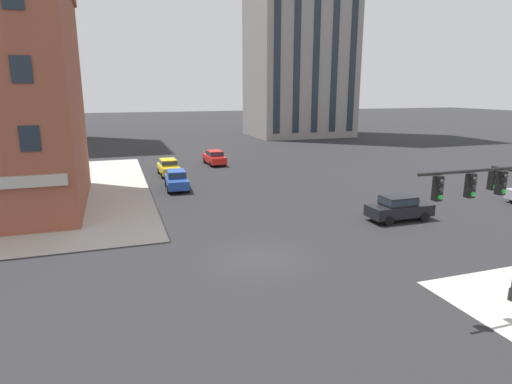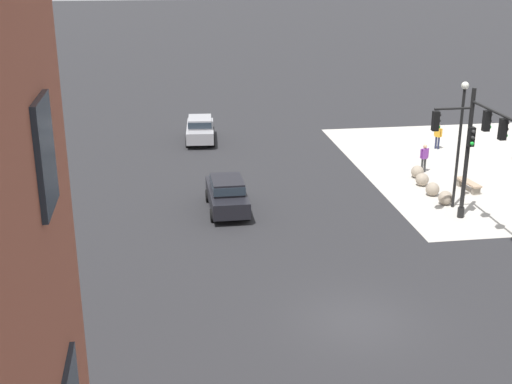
{
  "view_description": "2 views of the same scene",
  "coord_description": "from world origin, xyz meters",
  "px_view_note": "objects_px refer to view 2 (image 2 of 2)",
  "views": [
    {
      "loc": [
        -6.63,
        -19.61,
        8.52
      ],
      "look_at": [
        0.7,
        2.3,
        2.99
      ],
      "focal_mm": 29.81,
      "sensor_mm": 36.0,
      "label": 1
    },
    {
      "loc": [
        -19.95,
        6.5,
        12.17
      ],
      "look_at": [
        0.88,
        3.43,
        4.62
      ],
      "focal_mm": 47.65,
      "sensor_mm": 36.0,
      "label": 2
    }
  ],
  "objects_px": {
    "car_cross_eastbound": "(200,128)",
    "bollard_sphere_curb_c": "(422,179)",
    "bollard_sphere_curb_a": "(445,198)",
    "car_main_southbound_far": "(227,193)",
    "bench_near_signal": "(468,184)",
    "street_lamp_corner_near": "(460,132)",
    "traffic_signal_main": "(477,141)",
    "pedestrian_near_bench": "(424,156)",
    "pedestrian_walking_east": "(438,135)",
    "bollard_sphere_curb_d": "(417,172)",
    "bollard_sphere_curb_b": "(433,189)"
  },
  "relations": [
    {
      "from": "bench_near_signal",
      "to": "street_lamp_corner_near",
      "type": "xyz_separation_m",
      "value": [
        -2.28,
        1.87,
        3.55
      ]
    },
    {
      "from": "bollard_sphere_curb_b",
      "to": "bench_near_signal",
      "type": "bearing_deg",
      "value": -76.47
    },
    {
      "from": "bollard_sphere_curb_b",
      "to": "car_main_southbound_far",
      "type": "height_order",
      "value": "car_main_southbound_far"
    },
    {
      "from": "traffic_signal_main",
      "to": "pedestrian_walking_east",
      "type": "relative_size",
      "value": 3.9
    },
    {
      "from": "bollard_sphere_curb_c",
      "to": "car_main_southbound_far",
      "type": "relative_size",
      "value": 0.16
    },
    {
      "from": "bollard_sphere_curb_a",
      "to": "bollard_sphere_curb_d",
      "type": "xyz_separation_m",
      "value": [
        4.27,
        -0.16,
        0.0
      ]
    },
    {
      "from": "traffic_signal_main",
      "to": "car_main_southbound_far",
      "type": "bearing_deg",
      "value": 71.01
    },
    {
      "from": "car_main_southbound_far",
      "to": "bollard_sphere_curb_b",
      "type": "bearing_deg",
      "value": -86.9
    },
    {
      "from": "traffic_signal_main",
      "to": "bollard_sphere_curb_a",
      "type": "height_order",
      "value": "traffic_signal_main"
    },
    {
      "from": "bench_near_signal",
      "to": "traffic_signal_main",
      "type": "bearing_deg",
      "value": 154.97
    },
    {
      "from": "traffic_signal_main",
      "to": "bollard_sphere_curb_b",
      "type": "distance_m",
      "value": 5.73
    },
    {
      "from": "bollard_sphere_curb_c",
      "to": "bench_near_signal",
      "type": "distance_m",
      "value": 2.42
    },
    {
      "from": "traffic_signal_main",
      "to": "car_main_southbound_far",
      "type": "distance_m",
      "value": 11.89
    },
    {
      "from": "bollard_sphere_curb_a",
      "to": "pedestrian_near_bench",
      "type": "bearing_deg",
      "value": -9.55
    },
    {
      "from": "traffic_signal_main",
      "to": "car_main_southbound_far",
      "type": "xyz_separation_m",
      "value": [
        3.72,
        10.82,
        -3.22
      ]
    },
    {
      "from": "car_main_southbound_far",
      "to": "car_cross_eastbound",
      "type": "relative_size",
      "value": 0.97
    },
    {
      "from": "pedestrian_near_bench",
      "to": "bollard_sphere_curb_d",
      "type": "bearing_deg",
      "value": 142.34
    },
    {
      "from": "bollard_sphere_curb_a",
      "to": "pedestrian_walking_east",
      "type": "height_order",
      "value": "pedestrian_walking_east"
    },
    {
      "from": "bollard_sphere_curb_a",
      "to": "street_lamp_corner_near",
      "type": "distance_m",
      "value": 3.55
    },
    {
      "from": "car_cross_eastbound",
      "to": "bollard_sphere_curb_d",
      "type": "bearing_deg",
      "value": -129.19
    },
    {
      "from": "bollard_sphere_curb_c",
      "to": "car_cross_eastbound",
      "type": "height_order",
      "value": "car_cross_eastbound"
    },
    {
      "from": "bollard_sphere_curb_c",
      "to": "street_lamp_corner_near",
      "type": "bearing_deg",
      "value": -174.62
    },
    {
      "from": "bollard_sphere_curb_d",
      "to": "pedestrian_near_bench",
      "type": "xyz_separation_m",
      "value": [
        0.92,
        -0.71,
        0.59
      ]
    },
    {
      "from": "bollard_sphere_curb_c",
      "to": "bench_near_signal",
      "type": "xyz_separation_m",
      "value": [
        -1.05,
        -2.19,
        -0.03
      ]
    },
    {
      "from": "street_lamp_corner_near",
      "to": "car_main_southbound_far",
      "type": "distance_m",
      "value": 11.65
    },
    {
      "from": "bollard_sphere_curb_a",
      "to": "car_main_southbound_far",
      "type": "relative_size",
      "value": 0.16
    },
    {
      "from": "car_main_southbound_far",
      "to": "bollard_sphere_curb_a",
      "type": "bearing_deg",
      "value": -93.97
    },
    {
      "from": "bench_near_signal",
      "to": "bollard_sphere_curb_d",
      "type": "bearing_deg",
      "value": 39.25
    },
    {
      "from": "car_cross_eastbound",
      "to": "traffic_signal_main",
      "type": "bearing_deg",
      "value": -145.97
    },
    {
      "from": "bollard_sphere_curb_d",
      "to": "bench_near_signal",
      "type": "distance_m",
      "value": 3.07
    },
    {
      "from": "pedestrian_near_bench",
      "to": "bollard_sphere_curb_c",
      "type": "bearing_deg",
      "value": 157.06
    },
    {
      "from": "bollard_sphere_curb_b",
      "to": "car_cross_eastbound",
      "type": "bearing_deg",
      "value": 42.39
    },
    {
      "from": "bollard_sphere_curb_b",
      "to": "pedestrian_near_bench",
      "type": "bearing_deg",
      "value": -14.71
    },
    {
      "from": "bollard_sphere_curb_b",
      "to": "bollard_sphere_curb_c",
      "type": "bearing_deg",
      "value": -1.94
    },
    {
      "from": "traffic_signal_main",
      "to": "bollard_sphere_curb_c",
      "type": "distance_m",
      "value": 7.0
    },
    {
      "from": "traffic_signal_main",
      "to": "street_lamp_corner_near",
      "type": "distance_m",
      "value": 2.61
    },
    {
      "from": "bollard_sphere_curb_a",
      "to": "car_cross_eastbound",
      "type": "relative_size",
      "value": 0.16
    },
    {
      "from": "bollard_sphere_curb_b",
      "to": "pedestrian_walking_east",
      "type": "height_order",
      "value": "pedestrian_walking_east"
    },
    {
      "from": "bollard_sphere_curb_a",
      "to": "pedestrian_near_bench",
      "type": "distance_m",
      "value": 5.29
    },
    {
      "from": "bollard_sphere_curb_c",
      "to": "car_main_southbound_far",
      "type": "distance_m",
      "value": 11.13
    },
    {
      "from": "bollard_sphere_curb_a",
      "to": "street_lamp_corner_near",
      "type": "relative_size",
      "value": 0.11
    },
    {
      "from": "car_cross_eastbound",
      "to": "bollard_sphere_curb_c",
      "type": "bearing_deg",
      "value": -133.54
    },
    {
      "from": "pedestrian_near_bench",
      "to": "pedestrian_walking_east",
      "type": "bearing_deg",
      "value": -30.9
    },
    {
      "from": "pedestrian_near_bench",
      "to": "car_main_southbound_far",
      "type": "bearing_deg",
      "value": 110.47
    },
    {
      "from": "traffic_signal_main",
      "to": "pedestrian_near_bench",
      "type": "xyz_separation_m",
      "value": [
        8.15,
        -1.03,
        -3.19
      ]
    },
    {
      "from": "bollard_sphere_curb_d",
      "to": "pedestrian_walking_east",
      "type": "relative_size",
      "value": 0.44
    },
    {
      "from": "pedestrian_near_bench",
      "to": "pedestrian_walking_east",
      "type": "height_order",
      "value": "pedestrian_near_bench"
    },
    {
      "from": "bollard_sphere_curb_a",
      "to": "car_cross_eastbound",
      "type": "distance_m",
      "value": 17.84
    },
    {
      "from": "traffic_signal_main",
      "to": "pedestrian_near_bench",
      "type": "bearing_deg",
      "value": -7.21
    },
    {
      "from": "street_lamp_corner_near",
      "to": "car_cross_eastbound",
      "type": "bearing_deg",
      "value": 39.55
    }
  ]
}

